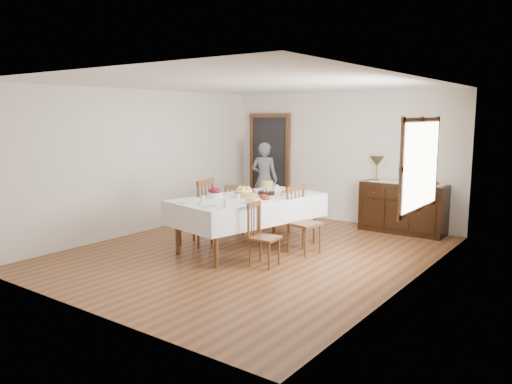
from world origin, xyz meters
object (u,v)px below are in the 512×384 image
Objects in this scene: chair_left_far at (233,209)px; chair_right_near at (262,234)px; person at (264,177)px; table_lamp at (377,162)px; chair_left_near at (198,212)px; dining_table at (249,203)px; chair_right_far at (302,219)px; sideboard at (403,208)px.

chair_left_far is 1.95m from chair_right_near.
table_lamp is at bearing 170.89° from person.
chair_left_far is 0.55× the size of person.
dining_table is at bearing 105.24° from chair_left_near.
person is (-1.33, 2.33, 0.09)m from dining_table.
table_lamp is (1.89, 2.86, 0.71)m from chair_left_near.
chair_right_far is at bearing 122.52° from person.
table_lamp is (1.09, 2.55, 0.53)m from dining_table.
person reaches higher than table_lamp.
dining_table is 1.05m from chair_left_far.
chair_left_near is 1.06× the size of chair_right_far.
chair_right_near is (1.51, -0.31, -0.10)m from chair_left_near.
chair_left_far is at bearing 44.46° from chair_right_near.
person reaches higher than chair_right_far.
dining_table is at bearing 105.65° from person.
person reaches higher than sideboard.
table_lamp is at bearing 78.77° from dining_table.
sideboard is (2.41, 2.87, -0.10)m from chair_left_near.
chair_right_far is (0.81, 0.31, -0.22)m from dining_table.
dining_table is 2.41× the size of chair_left_near.
sideboard is 0.97m from table_lamp.
table_lamp is (-0.53, -0.01, 0.81)m from sideboard.
sideboard is at bearing 170.20° from person.
chair_right_far is 2.39m from sideboard.
dining_table is 3.04m from sideboard.
table_lamp is (2.42, 0.21, 0.43)m from person.
chair_right_far is 0.62× the size of person.
chair_left_far reaches higher than chair_right_near.
person is (-0.53, 2.65, 0.28)m from chair_left_near.
table_lamp is at bearing 2.98° from chair_right_far.
person is at bearing -126.88° from chair_left_far.
sideboard is at bearing -22.42° from chair_right_near.
chair_left_near is 1.73m from chair_right_far.
sideboard is at bearing 69.64° from dining_table.
table_lamp is (0.38, 3.17, 0.81)m from chair_right_near.
person is at bearing 28.05° from chair_right_near.
chair_left_far is at bearing -134.35° from table_lamp.
chair_right_far is (1.61, 0.63, -0.03)m from chair_left_near.
chair_left_near is at bearing -130.05° from sideboard.
person is at bearing -175.66° from sideboard.
table_lamp is at bearing 172.03° from chair_left_far.
chair_right_near reaches higher than dining_table.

